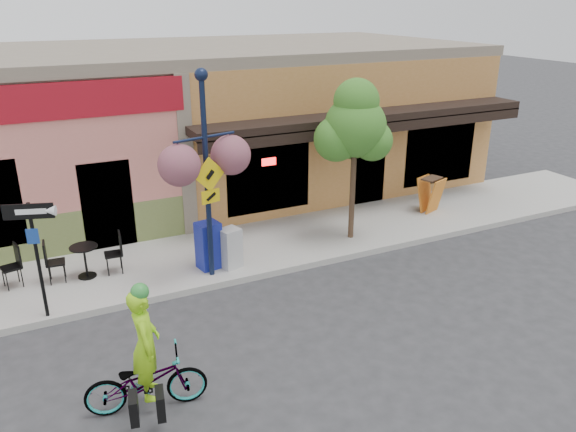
# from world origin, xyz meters

# --- Properties ---
(ground) EXTENTS (90.00, 90.00, 0.00)m
(ground) POSITION_xyz_m (0.00, 0.00, 0.00)
(ground) COLOR #2D2D30
(ground) RESTS_ON ground
(sidewalk) EXTENTS (24.00, 3.00, 0.15)m
(sidewalk) POSITION_xyz_m (0.00, 2.00, 0.07)
(sidewalk) COLOR #9E9B93
(sidewalk) RESTS_ON ground
(curb) EXTENTS (24.00, 0.12, 0.15)m
(curb) POSITION_xyz_m (0.00, 0.55, 0.07)
(curb) COLOR #A8A59E
(curb) RESTS_ON ground
(building) EXTENTS (18.20, 8.20, 4.50)m
(building) POSITION_xyz_m (0.00, 7.50, 2.25)
(building) COLOR #CE7266
(building) RESTS_ON ground
(bicycle) EXTENTS (1.90, 0.95, 0.95)m
(bicycle) POSITION_xyz_m (-3.48, -2.60, 0.48)
(bicycle) COLOR maroon
(bicycle) RESTS_ON ground
(cyclist_rider) EXTENTS (0.53, 0.71, 1.75)m
(cyclist_rider) POSITION_xyz_m (-3.43, -2.60, 0.88)
(cyclist_rider) COLOR #94DD17
(cyclist_rider) RESTS_ON ground
(lamp_post) EXTENTS (1.52, 0.90, 4.45)m
(lamp_post) POSITION_xyz_m (-1.28, 0.94, 2.37)
(lamp_post) COLOR #101A35
(lamp_post) RESTS_ON sidewalk
(one_way_sign) EXTENTS (0.90, 0.45, 2.30)m
(one_way_sign) POSITION_xyz_m (-4.67, 0.65, 1.30)
(one_way_sign) COLOR black
(one_way_sign) RESTS_ON sidewalk
(cafe_set_right) EXTENTS (1.63, 0.91, 0.94)m
(cafe_set_right) POSITION_xyz_m (-3.77, 2.01, 0.62)
(cafe_set_right) COLOR black
(cafe_set_right) RESTS_ON sidewalk
(newspaper_box_blue) EXTENTS (0.56, 0.51, 1.08)m
(newspaper_box_blue) POSITION_xyz_m (-1.21, 1.29, 0.69)
(newspaper_box_blue) COLOR navy
(newspaper_box_blue) RESTS_ON sidewalk
(newspaper_box_grey) EXTENTS (0.52, 0.49, 0.92)m
(newspaper_box_grey) POSITION_xyz_m (-0.77, 1.12, 0.61)
(newspaper_box_grey) COLOR #AFAFAF
(newspaper_box_grey) RESTS_ON sidewalk
(street_tree) EXTENTS (1.71, 1.71, 4.03)m
(street_tree) POSITION_xyz_m (2.58, 1.39, 2.17)
(street_tree) COLOR #3D7A26
(street_tree) RESTS_ON sidewalk
(sandwich_board) EXTENTS (0.72, 0.62, 1.01)m
(sandwich_board) POSITION_xyz_m (5.64, 1.82, 0.65)
(sandwich_board) COLOR orange
(sandwich_board) RESTS_ON sidewalk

